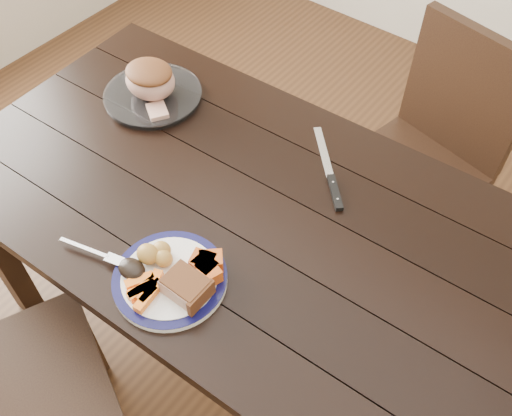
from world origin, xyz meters
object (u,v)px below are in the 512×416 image
Objects in this scene: fork at (96,253)px; roast_joint at (150,81)px; dining_table at (238,222)px; dinner_plate at (170,279)px; serving_platter at (153,96)px; chair_far at (430,148)px; pork_slice at (186,287)px; carving_knife at (332,182)px.

roast_joint is at bearing 106.69° from fork.
fork reaches higher than dining_table.
dinner_plate is 0.92× the size of serving_platter.
chair_far reaches higher than roast_joint.
dinner_plate is (-0.22, -1.03, 0.23)m from chair_far.
roast_joint is (-0.56, 0.46, 0.03)m from pork_slice.
dining_table is 5.56× the size of serving_platter.
chair_far is at bearing 54.93° from fork.
dining_table is at bearing -19.47° from roast_joint.
roast_joint reaches higher than dinner_plate.
fork is at bearing -167.67° from pork_slice.
chair_far is at bearing 77.89° from dinner_plate.
serving_platter is 0.06m from roast_joint.
fork is 0.64m from carving_knife.
chair_far is 1.07m from dinner_plate.
carving_knife reaches higher than dining_table.
carving_knife is (0.07, 0.50, -0.04)m from pork_slice.
roast_joint is at bearing 50.66° from chair_far.
pork_slice reaches higher than dinner_plate.
fork is at bearing -58.86° from serving_platter.
carving_knife is at bearing 74.95° from dinner_plate.
pork_slice is at bearing -4.76° from dinner_plate.
dining_table is at bearing -82.76° from carving_knife.
dinner_plate is at bearing -59.36° from carving_knife.
roast_joint is at bearing 137.65° from dinner_plate.
roast_joint is (-0.31, 0.51, 0.05)m from fork.
serving_platter is 0.63m from carving_knife.
serving_platter reaches higher than dinner_plate.
pork_slice is 0.62× the size of roast_joint.
serving_platter is at bearing 140.58° from pork_slice.
dining_table is at bearing 96.16° from dinner_plate.
dinner_plate is at bearing -42.35° from roast_joint.
chair_far reaches higher than fork.
chair_far is 9.38× the size of pork_slice.
pork_slice is at bearing -72.69° from dining_table.
pork_slice is at bearing -39.42° from serving_platter.
chair_far reaches higher than pork_slice.
chair_far is 3.82× the size of carving_knife.
roast_joint is (-0.50, 0.45, 0.06)m from dinner_plate.
dining_table is 0.52m from roast_joint.
roast_joint is (-0.72, -0.57, 0.29)m from chair_far.
roast_joint is at bearing 0.00° from serving_platter.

